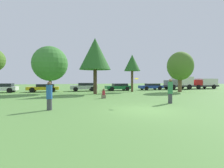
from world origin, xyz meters
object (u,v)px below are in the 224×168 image
Objects in this scene: bystander_sitting at (104,94)px; tree_1 at (50,64)px; parked_car_blue at (151,86)px; parked_car_yellow at (44,88)px; person_catcher at (170,91)px; delivery_truck_grey at (179,82)px; person_thrower at (49,96)px; tree_2 at (95,54)px; tree_4 at (180,66)px; parked_car_white at (3,88)px; parked_car_green at (119,87)px; parked_car_silver at (84,87)px; delivery_truck_red at (203,83)px; tree_3 at (132,63)px; frisbee at (137,79)px.

bystander_sitting is 9.44m from tree_1.
tree_1 reaches higher than parked_car_blue.
person_catcher is at bearing 125.71° from parked_car_yellow.
bystander_sitting is 20.03m from delivery_truck_grey.
delivery_truck_grey is at bearing 33.10° from person_thrower.
tree_2 is at bearing -18.42° from tree_1.
tree_4 is 1.34× the size of parked_car_yellow.
parked_car_green is at bearing 178.38° from parked_car_white.
parked_car_silver reaches higher than parked_car_green.
tree_1 reaches higher than bystander_sitting.
delivery_truck_grey is (17.09, 5.39, -3.80)m from tree_2.
delivery_truck_grey is (4.32, 5.51, -2.54)m from tree_4.
bystander_sitting is at bearing -51.01° from tree_1.
parked_car_green reaches higher than bystander_sitting.
parked_car_white is 0.91× the size of parked_car_blue.
tree_2 is 1.19× the size of delivery_truck_red.
person_catcher is at bearing -48.35° from bystander_sitting.
tree_3 is at bearing 16.36° from delivery_truck_grey.
tree_4 is at bearing -18.94° from tree_3.
tree_4 is 15.12m from parked_car_silver.
tree_1 is at bearing 149.40° from parked_car_white.
tree_2 is at bearing 25.96° from parked_car_blue.
parked_car_green is at bearing 76.27° from frisbee.
tree_1 is at bearing 161.58° from tree_2.
tree_4 is (12.80, 4.84, 3.44)m from bystander_sitting.
tree_2 reaches higher than parked_car_white.
tree_4 is (6.72, -2.31, -0.47)m from tree_3.
parked_car_green is 0.76× the size of delivery_truck_grey.
tree_1 is 18.42m from tree_4.
tree_3 is 1.33× the size of parked_car_blue.
person_thrower is at bearing 98.06° from parked_car_yellow.
bystander_sitting is 6.84m from tree_2.
bystander_sitting is 0.25× the size of parked_car_white.
parked_car_silver is at bearing -4.91° from parked_car_green.
person_catcher is 19.86m from delivery_truck_grey.
parked_car_yellow is 1.06× the size of parked_car_blue.
parked_car_white is at bearing 138.48° from bystander_sitting.
parked_car_green is at bearing 64.21° from bystander_sitting.
person_catcher is 0.31× the size of tree_1.
tree_3 is at bearing 168.92° from parked_car_white.
tree_4 reaches higher than frisbee.
tree_1 is (-0.94, 11.92, 3.02)m from person_thrower.
parked_car_green reaches higher than parked_car_yellow.
tree_2 is 24.01m from delivery_truck_red.
tree_3 reaches higher than parked_car_green.
tree_1 is 11.61m from tree_3.
parked_car_green is (10.47, 3.43, -3.25)m from tree_1.
tree_1 is 1.61× the size of parked_car_white.
tree_1 is 0.86× the size of tree_2.
person_thrower is at bearing -179.46° from frisbee.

